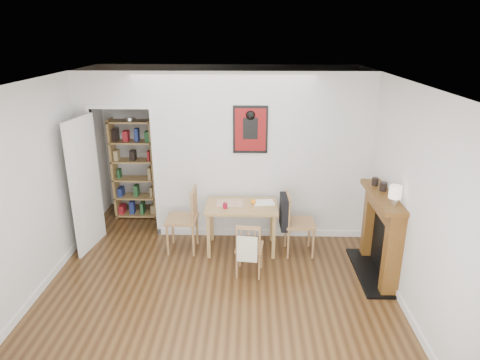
{
  "coord_description": "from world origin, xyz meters",
  "views": [
    {
      "loc": [
        0.4,
        -4.91,
        3.15
      ],
      "look_at": [
        0.26,
        0.6,
        1.21
      ],
      "focal_mm": 32.0,
      "sensor_mm": 36.0,
      "label": 1
    }
  ],
  "objects_px": {
    "ceramic_jar_a": "(383,187)",
    "dining_table": "(241,211)",
    "fireplace": "(382,232)",
    "chair_right": "(298,223)",
    "orange_fruit": "(253,202)",
    "ceramic_jar_b": "(375,181)",
    "chair_left": "(182,220)",
    "chair_front": "(249,247)",
    "mantel_lamp": "(395,193)",
    "notebook": "(264,202)",
    "bookshelf": "(134,170)",
    "red_glass": "(225,206)"
  },
  "relations": [
    {
      "from": "red_glass",
      "to": "mantel_lamp",
      "type": "xyz_separation_m",
      "value": [
        2.1,
        -0.86,
        0.55
      ]
    },
    {
      "from": "chair_right",
      "to": "ceramic_jar_a",
      "type": "bearing_deg",
      "value": -22.49
    },
    {
      "from": "red_glass",
      "to": "notebook",
      "type": "bearing_deg",
      "value": 21.17
    },
    {
      "from": "ceramic_jar_b",
      "to": "notebook",
      "type": "bearing_deg",
      "value": 164.92
    },
    {
      "from": "bookshelf",
      "to": "fireplace",
      "type": "xyz_separation_m",
      "value": [
        3.76,
        -1.83,
        -0.25
      ]
    },
    {
      "from": "chair_left",
      "to": "mantel_lamp",
      "type": "height_order",
      "value": "mantel_lamp"
    },
    {
      "from": "chair_right",
      "to": "bookshelf",
      "type": "relative_size",
      "value": 0.54
    },
    {
      "from": "fireplace",
      "to": "red_glass",
      "type": "xyz_separation_m",
      "value": [
        -2.11,
        0.52,
        0.14
      ]
    },
    {
      "from": "chair_left",
      "to": "dining_table",
      "type": "bearing_deg",
      "value": 2.75
    },
    {
      "from": "chair_front",
      "to": "mantel_lamp",
      "type": "height_order",
      "value": "mantel_lamp"
    },
    {
      "from": "fireplace",
      "to": "ceramic_jar_a",
      "type": "height_order",
      "value": "ceramic_jar_a"
    },
    {
      "from": "chair_front",
      "to": "bookshelf",
      "type": "bearing_deg",
      "value": 136.85
    },
    {
      "from": "fireplace",
      "to": "chair_right",
      "type": "bearing_deg",
      "value": 152.2
    },
    {
      "from": "bookshelf",
      "to": "notebook",
      "type": "relative_size",
      "value": 5.82
    },
    {
      "from": "ceramic_jar_b",
      "to": "fireplace",
      "type": "bearing_deg",
      "value": -79.71
    },
    {
      "from": "orange_fruit",
      "to": "ceramic_jar_b",
      "type": "relative_size",
      "value": 0.71
    },
    {
      "from": "notebook",
      "to": "mantel_lamp",
      "type": "distance_m",
      "value": 1.97
    },
    {
      "from": "bookshelf",
      "to": "fireplace",
      "type": "relative_size",
      "value": 1.4
    },
    {
      "from": "dining_table",
      "to": "orange_fruit",
      "type": "relative_size",
      "value": 13.63
    },
    {
      "from": "chair_left",
      "to": "mantel_lamp",
      "type": "xyz_separation_m",
      "value": [
        2.75,
        -0.94,
        0.82
      ]
    },
    {
      "from": "fireplace",
      "to": "notebook",
      "type": "distance_m",
      "value": 1.72
    },
    {
      "from": "orange_fruit",
      "to": "chair_left",
      "type": "bearing_deg",
      "value": -175.35
    },
    {
      "from": "bookshelf",
      "to": "orange_fruit",
      "type": "height_order",
      "value": "bookshelf"
    },
    {
      "from": "dining_table",
      "to": "ceramic_jar_b",
      "type": "height_order",
      "value": "ceramic_jar_b"
    },
    {
      "from": "orange_fruit",
      "to": "mantel_lamp",
      "type": "height_order",
      "value": "mantel_lamp"
    },
    {
      "from": "red_glass",
      "to": "ceramic_jar_b",
      "type": "relative_size",
      "value": 0.75
    },
    {
      "from": "notebook",
      "to": "mantel_lamp",
      "type": "xyz_separation_m",
      "value": [
        1.54,
        -1.08,
        0.58
      ]
    },
    {
      "from": "red_glass",
      "to": "notebook",
      "type": "height_order",
      "value": "red_glass"
    },
    {
      "from": "red_glass",
      "to": "bookshelf",
      "type": "bearing_deg",
      "value": 141.57
    },
    {
      "from": "bookshelf",
      "to": "red_glass",
      "type": "distance_m",
      "value": 2.11
    },
    {
      "from": "ceramic_jar_b",
      "to": "bookshelf",
      "type": "bearing_deg",
      "value": 158.04
    },
    {
      "from": "mantel_lamp",
      "to": "ceramic_jar_a",
      "type": "bearing_deg",
      "value": 89.52
    },
    {
      "from": "dining_table",
      "to": "bookshelf",
      "type": "bearing_deg",
      "value": 147.79
    },
    {
      "from": "fireplace",
      "to": "chair_left",
      "type": "bearing_deg",
      "value": 167.8
    },
    {
      "from": "fireplace",
      "to": "red_glass",
      "type": "bearing_deg",
      "value": 166.26
    },
    {
      "from": "red_glass",
      "to": "notebook",
      "type": "xyz_separation_m",
      "value": [
        0.56,
        0.22,
        -0.03
      ]
    },
    {
      "from": "bookshelf",
      "to": "notebook",
      "type": "xyz_separation_m",
      "value": [
        2.21,
        -1.09,
        -0.14
      ]
    },
    {
      "from": "orange_fruit",
      "to": "notebook",
      "type": "bearing_deg",
      "value": 18.37
    },
    {
      "from": "dining_table",
      "to": "fireplace",
      "type": "xyz_separation_m",
      "value": [
        1.88,
        -0.64,
        -0.02
      ]
    },
    {
      "from": "chair_left",
      "to": "chair_right",
      "type": "height_order",
      "value": "chair_left"
    },
    {
      "from": "ceramic_jar_a",
      "to": "dining_table",
      "type": "bearing_deg",
      "value": 164.55
    },
    {
      "from": "red_glass",
      "to": "mantel_lamp",
      "type": "distance_m",
      "value": 2.33
    },
    {
      "from": "bookshelf",
      "to": "notebook",
      "type": "height_order",
      "value": "bookshelf"
    },
    {
      "from": "bookshelf",
      "to": "ceramic_jar_b",
      "type": "xyz_separation_m",
      "value": [
        3.7,
        -1.49,
        0.35
      ]
    },
    {
      "from": "chair_right",
      "to": "notebook",
      "type": "relative_size",
      "value": 3.11
    },
    {
      "from": "chair_front",
      "to": "mantel_lamp",
      "type": "relative_size",
      "value": 3.24
    },
    {
      "from": "chair_right",
      "to": "chair_front",
      "type": "relative_size",
      "value": 1.21
    },
    {
      "from": "dining_table",
      "to": "bookshelf",
      "type": "distance_m",
      "value": 2.24
    },
    {
      "from": "ceramic_jar_a",
      "to": "ceramic_jar_b",
      "type": "bearing_deg",
      "value": 102.98
    },
    {
      "from": "chair_front",
      "to": "notebook",
      "type": "distance_m",
      "value": 0.88
    }
  ]
}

